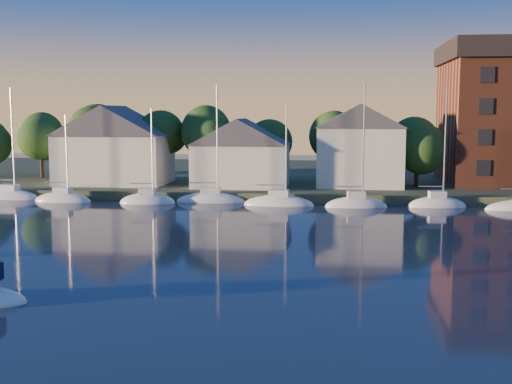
# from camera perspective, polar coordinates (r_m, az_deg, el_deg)

# --- Properties ---
(shoreline_land) EXTENTS (160.00, 50.00, 2.00)m
(shoreline_land) POSITION_cam_1_polar(r_m,az_deg,el_deg) (94.35, 3.86, 1.11)
(shoreline_land) COLOR #344327
(shoreline_land) RESTS_ON ground
(wooden_dock) EXTENTS (120.00, 3.00, 1.00)m
(wooden_dock) POSITION_cam_1_polar(r_m,az_deg,el_deg) (71.55, 2.89, -0.79)
(wooden_dock) COLOR brown
(wooden_dock) RESTS_ON ground
(clubhouse_west) EXTENTS (13.65, 9.45, 9.64)m
(clubhouse_west) POSITION_cam_1_polar(r_m,az_deg,el_deg) (81.38, -12.47, 4.20)
(clubhouse_west) COLOR white
(clubhouse_west) RESTS_ON shoreline_land
(clubhouse_centre) EXTENTS (11.55, 8.40, 8.08)m
(clubhouse_centre) POSITION_cam_1_polar(r_m,az_deg,el_deg) (76.63, -1.31, 3.60)
(clubhouse_centre) COLOR white
(clubhouse_centre) RESTS_ON shoreline_land
(clubhouse_east) EXTENTS (10.50, 8.40, 9.80)m
(clubhouse_east) POSITION_cam_1_polar(r_m,az_deg,el_deg) (77.87, 9.18, 4.20)
(clubhouse_east) COLOR white
(clubhouse_east) RESTS_ON shoreline_land
(tree_line) EXTENTS (93.40, 5.40, 8.90)m
(tree_line) POSITION_cam_1_polar(r_m,az_deg,el_deg) (81.80, 4.86, 5.23)
(tree_line) COLOR #352718
(tree_line) RESTS_ON shoreline_land
(moored_fleet) EXTENTS (71.50, 2.40, 12.05)m
(moored_fleet) POSITION_cam_1_polar(r_m,az_deg,el_deg) (69.60, -3.87, -0.94)
(moored_fleet) COLOR silver
(moored_fleet) RESTS_ON ground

